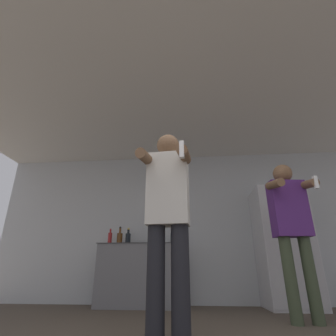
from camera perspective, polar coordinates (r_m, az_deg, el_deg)
name	(u,v)px	position (r m, az deg, el deg)	size (l,w,h in m)	color
wall_back	(193,224)	(4.72, 5.40, -12.06)	(7.00, 0.06, 2.55)	#B2B7BC
ceiling_slab	(189,109)	(3.69, 4.63, 12.72)	(7.00, 3.67, 0.05)	silver
refrigerator	(284,245)	(4.50, 23.85, -15.15)	(0.73, 0.74, 1.74)	silver
counter	(141,275)	(4.40, -5.87, -22.09)	(1.31, 0.62, 0.91)	slate
bottle_green_wine	(128,238)	(4.52, -8.69, -14.85)	(0.09, 0.09, 0.27)	black
bottle_tall_gin	(173,238)	(4.41, 1.02, -14.94)	(0.07, 0.07, 0.28)	black
bottle_red_label	(110,238)	(4.61, -12.53, -14.68)	(0.06, 0.06, 0.26)	maroon
bottle_clear_vodka	(120,238)	(4.56, -10.49, -14.76)	(0.09, 0.09, 0.30)	#563314
person_woman_foreground	(168,214)	(2.24, -0.04, -10.03)	(0.45, 0.48, 1.70)	black
person_man_side	(291,221)	(3.33, 25.24, -10.46)	(0.50, 0.47, 1.72)	#38422D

